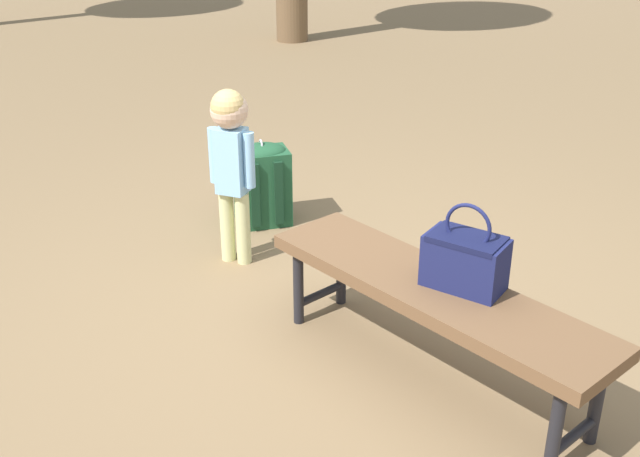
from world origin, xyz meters
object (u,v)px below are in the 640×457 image
at_px(handbag, 465,259).
at_px(child_standing, 231,150).
at_px(park_bench, 433,296).
at_px(backpack_large, 262,182).

distance_m(handbag, child_standing, 1.52).
relative_size(park_bench, handbag, 4.38).
xyz_separation_m(handbag, backpack_large, (1.84, -0.33, -0.31)).
bearing_deg(backpack_large, child_standing, 127.17).
bearing_deg(backpack_large, park_bench, 167.03).
xyz_separation_m(park_bench, backpack_large, (1.75, -0.40, -0.12)).
bearing_deg(handbag, park_bench, 40.13).
bearing_deg(handbag, child_standing, 3.71).
xyz_separation_m(handbag, child_standing, (1.51, 0.10, 0.08)).
relative_size(child_standing, backpack_large, 1.82).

